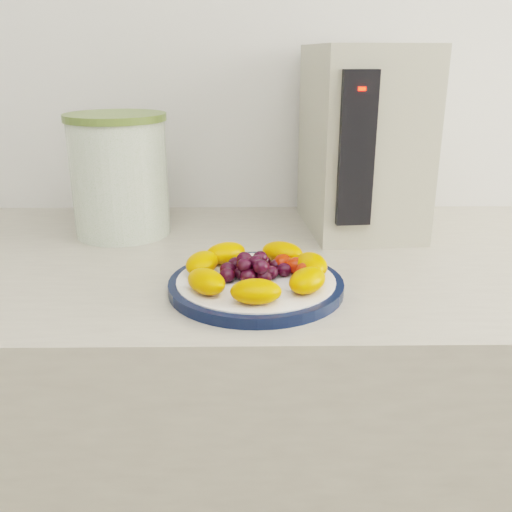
{
  "coord_description": "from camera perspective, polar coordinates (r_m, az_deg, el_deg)",
  "views": [
    {
      "loc": [
        -0.07,
        0.34,
        1.2
      ],
      "look_at": [
        -0.06,
        1.06,
        0.95
      ],
      "focal_mm": 40.0,
      "sensor_mm": 36.0,
      "label": 1
    }
  ],
  "objects": [
    {
      "name": "appliance_body",
      "position": [
        1.04,
        10.55,
        11.32
      ],
      "size": [
        0.2,
        0.27,
        0.32
      ],
      "primitive_type": "cube",
      "rotation": [
        0.0,
        0.0,
        0.08
      ],
      "color": "#ACA992",
      "rests_on": "counter"
    },
    {
      "name": "fruit_plate",
      "position": [
        0.76,
        0.31,
        -1.22
      ],
      "size": [
        0.2,
        0.2,
        0.03
      ],
      "color": "#DD7100",
      "rests_on": "plate_face"
    },
    {
      "name": "cabinet_face",
      "position": [
        1.16,
        3.04,
        -22.8
      ],
      "size": [
        3.48,
        0.58,
        0.84
      ],
      "primitive_type": "cube",
      "color": "#9F7059",
      "rests_on": "floor"
    },
    {
      "name": "appliance_led",
      "position": [
        0.88,
        10.55,
        16.12
      ],
      "size": [
        0.01,
        0.01,
        0.01
      ],
      "primitive_type": "cube",
      "rotation": [
        0.0,
        0.0,
        0.08
      ],
      "color": "#FF0C05",
      "rests_on": "appliance_panel"
    },
    {
      "name": "plate_rim",
      "position": [
        0.77,
        0.0,
        -2.98
      ],
      "size": [
        0.24,
        0.24,
        0.01
      ],
      "primitive_type": "cylinder",
      "color": "black",
      "rests_on": "counter"
    },
    {
      "name": "counter",
      "position": [
        1.14,
        3.07,
        -21.69
      ],
      "size": [
        3.5,
        0.6,
        0.9
      ],
      "primitive_type": "cube",
      "color": "#B1AA96",
      "rests_on": "floor"
    },
    {
      "name": "appliance_panel",
      "position": [
        0.9,
        10.02,
        10.41
      ],
      "size": [
        0.06,
        0.02,
        0.24
      ],
      "primitive_type": "cube",
      "rotation": [
        0.0,
        0.0,
        0.08
      ],
      "color": "black",
      "rests_on": "appliance_body"
    },
    {
      "name": "canister",
      "position": [
        1.02,
        -13.45,
        7.53
      ],
      "size": [
        0.17,
        0.17,
        0.2
      ],
      "primitive_type": "cylinder",
      "rotation": [
        0.0,
        0.0,
        0.04
      ],
      "color": "#2C5E0D",
      "rests_on": "counter"
    },
    {
      "name": "plate_face",
      "position": [
        0.77,
        0.0,
        -2.91
      ],
      "size": [
        0.21,
        0.21,
        0.02
      ],
      "primitive_type": "cylinder",
      "color": "white",
      "rests_on": "counter"
    },
    {
      "name": "canister_lid",
      "position": [
        1.01,
        -13.93,
        13.34
      ],
      "size": [
        0.18,
        0.18,
        0.01
      ],
      "primitive_type": "cylinder",
      "rotation": [
        0.0,
        0.0,
        0.04
      ],
      "color": "#576C2F",
      "rests_on": "canister"
    }
  ]
}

